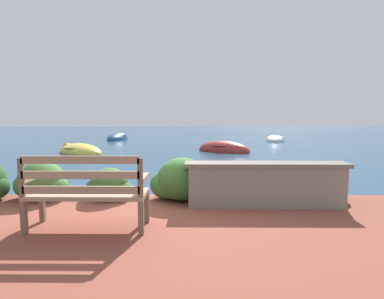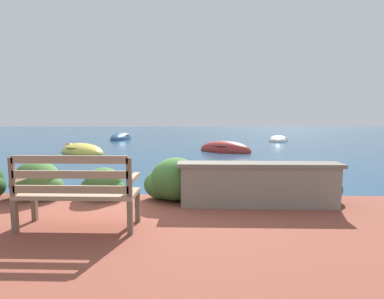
# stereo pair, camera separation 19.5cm
# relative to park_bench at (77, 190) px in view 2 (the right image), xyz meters

# --- Properties ---
(ground_plane) EXTENTS (80.00, 80.00, 0.00)m
(ground_plane) POSITION_rel_park_bench_xyz_m (0.60, 1.63, -0.70)
(ground_plane) COLOR navy
(park_bench) EXTENTS (1.44, 0.48, 0.93)m
(park_bench) POSITION_rel_park_bench_xyz_m (0.00, 0.00, 0.00)
(park_bench) COLOR brown
(park_bench) RESTS_ON patio_terrace
(stone_wall) EXTENTS (2.47, 0.39, 0.67)m
(stone_wall) POSITION_rel_park_bench_xyz_m (2.39, 0.99, -0.14)
(stone_wall) COLOR gray
(stone_wall) RESTS_ON patio_terrace
(hedge_clump_left) EXTENTS (0.93, 0.67, 0.64)m
(hedge_clump_left) POSITION_rel_park_bench_xyz_m (-1.24, 1.33, -0.21)
(hedge_clump_left) COLOR #426B33
(hedge_clump_left) RESTS_ON patio_terrace
(hedge_clump_centre) EXTENTS (0.77, 0.56, 0.53)m
(hedge_clump_centre) POSITION_rel_park_bench_xyz_m (-0.12, 1.33, -0.26)
(hedge_clump_centre) COLOR #38662D
(hedge_clump_centre) RESTS_ON patio_terrace
(hedge_clump_right) EXTENTS (1.03, 0.74, 0.70)m
(hedge_clump_right) POSITION_rel_park_bench_xyz_m (1.09, 1.29, -0.18)
(hedge_clump_right) COLOR #38662D
(hedge_clump_right) RESTS_ON patio_terrace
(hedge_clump_far_right) EXTENTS (0.73, 0.53, 0.50)m
(hedge_clump_far_right) POSITION_rel_park_bench_xyz_m (2.51, 1.38, -0.27)
(hedge_clump_far_right) COLOR #2D5628
(hedge_clump_far_right) RESTS_ON patio_terrace
(hedge_clump_extra) EXTENTS (0.90, 0.65, 0.61)m
(hedge_clump_extra) POSITION_rel_park_bench_xyz_m (3.35, 1.33, -0.22)
(hedge_clump_extra) COLOR #38662D
(hedge_clump_extra) RESTS_ON patio_terrace
(rowboat_nearest) EXTENTS (2.85, 2.66, 0.74)m
(rowboat_nearest) POSITION_rel_park_bench_xyz_m (-3.65, 9.28, -0.64)
(rowboat_nearest) COLOR #DBC64C
(rowboat_nearest) RESTS_ON ground_plane
(rowboat_mid) EXTENTS (2.66, 2.19, 0.84)m
(rowboat_mid) POSITION_rel_park_bench_xyz_m (2.61, 9.91, -0.63)
(rowboat_mid) COLOR #9E2D28
(rowboat_mid) RESTS_ON ground_plane
(rowboat_far) EXTENTS (1.83, 2.54, 0.63)m
(rowboat_far) POSITION_rel_park_bench_xyz_m (6.51, 15.78, -0.65)
(rowboat_far) COLOR silver
(rowboat_far) RESTS_ON ground_plane
(rowboat_outer) EXTENTS (1.35, 2.86, 0.82)m
(rowboat_outer) POSITION_rel_park_bench_xyz_m (-3.99, 17.00, -0.63)
(rowboat_outer) COLOR #2D517A
(rowboat_outer) RESTS_ON ground_plane
(mooring_buoy) EXTENTS (0.44, 0.44, 0.40)m
(mooring_buoy) POSITION_rel_park_bench_xyz_m (-5.04, 11.17, -0.63)
(mooring_buoy) COLOR orange
(mooring_buoy) RESTS_ON ground_plane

